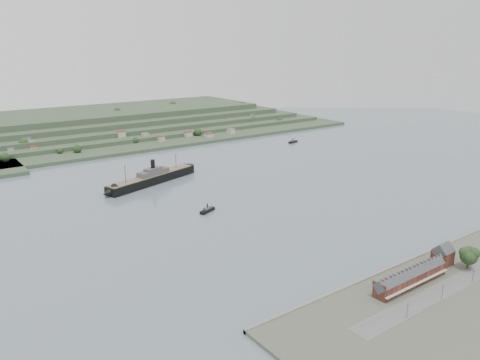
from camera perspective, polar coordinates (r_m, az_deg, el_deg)
ground at (r=396.15m, az=0.53°, el=-2.95°), size 1400.00×1400.00×0.00m
near_shore at (r=281.40m, az=24.37°, el=-12.64°), size 220.00×80.00×2.60m
terrace_row at (r=279.27m, az=20.10°, el=-11.02°), size 55.60×9.80×11.07m
gabled_building at (r=310.00m, az=23.48°, el=-8.36°), size 10.40×10.18×14.09m
far_peninsula at (r=747.15m, az=-15.99°, el=6.48°), size 760.00×309.00×30.00m
steamship at (r=458.79m, az=-10.95°, el=0.11°), size 113.14×47.14×27.95m
tugboat at (r=378.03m, az=-4.00°, el=-3.67°), size 16.13×9.93×7.08m
ferry_east at (r=648.92m, az=6.48°, el=4.68°), size 17.98×9.64×6.50m
fig_tree at (r=309.76m, az=26.23°, el=-8.24°), size 12.60×10.91×14.06m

